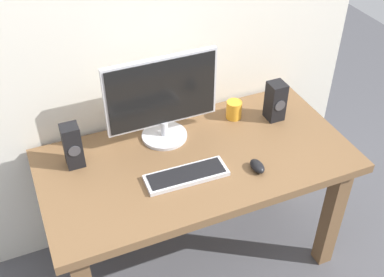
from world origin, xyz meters
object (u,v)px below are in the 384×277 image
at_px(desk, 197,176).
at_px(mouse, 257,166).
at_px(coffee_mug, 234,110).
at_px(speaker_right, 275,101).
at_px(speaker_left, 73,146).
at_px(monitor, 162,98).
at_px(keyboard_primary, 186,175).

bearing_deg(desk, mouse, -40.61).
distance_m(mouse, coffee_mug, 0.41).
relative_size(desk, speaker_right, 7.08).
bearing_deg(speaker_left, coffee_mug, 3.06).
distance_m(monitor, keyboard_primary, 0.38).
xyz_separation_m(speaker_right, speaker_left, (-1.02, 0.04, 0.00)).
bearing_deg(monitor, desk, -67.90).
bearing_deg(speaker_right, mouse, -130.71).
relative_size(desk, mouse, 15.46).
xyz_separation_m(keyboard_primary, speaker_left, (-0.43, 0.28, 0.10)).
bearing_deg(speaker_left, monitor, 5.02).
bearing_deg(monitor, coffee_mug, 0.79).
height_order(desk, mouse, mouse).
xyz_separation_m(keyboard_primary, coffee_mug, (0.40, 0.32, 0.04)).
bearing_deg(keyboard_primary, desk, 47.16).
relative_size(monitor, speaker_right, 2.65).
height_order(mouse, speaker_left, speaker_left).
height_order(speaker_right, speaker_left, speaker_left).
height_order(keyboard_primary, speaker_left, speaker_left).
distance_m(mouse, speaker_left, 0.83).
bearing_deg(coffee_mug, speaker_left, -176.94).
bearing_deg(coffee_mug, speaker_right, -23.68).
height_order(desk, keyboard_primary, keyboard_primary).
distance_m(desk, speaker_left, 0.60).
distance_m(desk, coffee_mug, 0.41).
distance_m(keyboard_primary, speaker_right, 0.64).
xyz_separation_m(monitor, mouse, (0.30, -0.40, -0.20)).
bearing_deg(coffee_mug, monitor, -179.21).
bearing_deg(monitor, keyboard_primary, -92.04).
xyz_separation_m(mouse, speaker_right, (0.27, 0.32, 0.08)).
relative_size(keyboard_primary, speaker_right, 1.83).
bearing_deg(speaker_left, mouse, -25.65).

